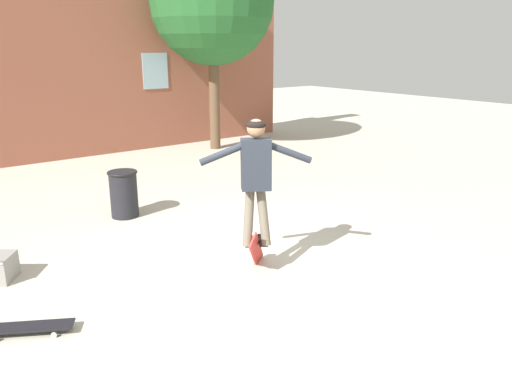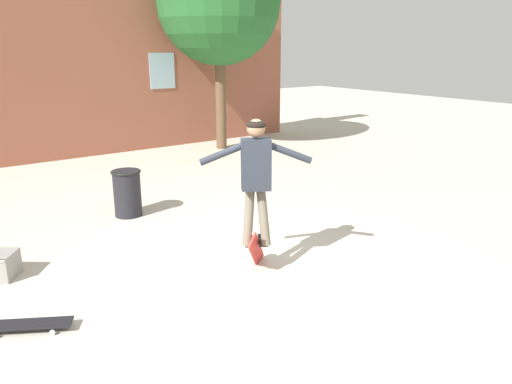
# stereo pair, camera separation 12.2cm
# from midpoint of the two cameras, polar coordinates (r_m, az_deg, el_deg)

# --- Properties ---
(ground_plane) EXTENTS (40.00, 40.00, 0.00)m
(ground_plane) POSITION_cam_midpoint_polar(r_m,az_deg,el_deg) (6.24, -0.89, -8.66)
(ground_plane) COLOR beige
(building_backdrop) EXTENTS (13.68, 0.52, 5.66)m
(building_backdrop) POSITION_cam_midpoint_polar(r_m,az_deg,el_deg) (12.74, -22.76, 13.60)
(building_backdrop) COLOR #93513D
(building_backdrop) RESTS_ON ground_plane
(tree_right) EXTENTS (3.06, 3.06, 5.18)m
(tree_right) POSITION_cam_midpoint_polar(r_m,az_deg,el_deg) (13.10, -5.32, 20.77)
(tree_right) COLOR brown
(tree_right) RESTS_ON ground_plane
(trash_bin) EXTENTS (0.47, 0.47, 0.75)m
(trash_bin) POSITION_cam_midpoint_polar(r_m,az_deg,el_deg) (8.19, -15.29, -0.08)
(trash_bin) COLOR black
(trash_bin) RESTS_ON ground_plane
(skater) EXTENTS (1.15, 0.75, 1.51)m
(skater) POSITION_cam_midpoint_polar(r_m,az_deg,el_deg) (5.75, -0.61, 2.39)
(skater) COLOR #282D38
(skateboard_flipping) EXTENTS (0.60, 0.52, 0.72)m
(skateboard_flipping) POSITION_cam_midpoint_polar(r_m,az_deg,el_deg) (6.09, -0.51, -6.78)
(skateboard_flipping) COLOR red
(skateboard_resting) EXTENTS (0.82, 0.59, 0.08)m
(skateboard_resting) POSITION_cam_midpoint_polar(r_m,az_deg,el_deg) (5.40, -25.24, -13.79)
(skateboard_resting) COLOR black
(skateboard_resting) RESTS_ON ground_plane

